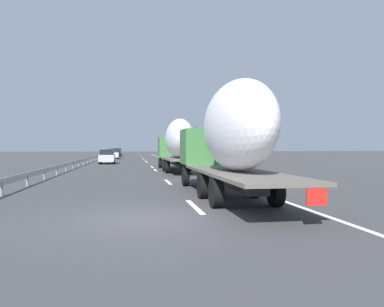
{
  "coord_description": "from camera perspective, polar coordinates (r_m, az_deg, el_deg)",
  "views": [
    {
      "loc": [
        -11.04,
        0.45,
        2.13
      ],
      "look_at": [
        18.96,
        -4.51,
        1.6
      ],
      "focal_mm": 34.82,
      "sensor_mm": 36.0,
      "label": 1
    }
  ],
  "objects": [
    {
      "name": "lane_stripe_2",
      "position": [
        34.53,
        -5.65,
        -2.53
      ],
      "size": [
        3.2,
        0.2,
        0.01
      ],
      "primitive_type": "cube",
      "color": "white",
      "rests_on": "ground_plane"
    },
    {
      "name": "edge_line_right",
      "position": [
        56.39,
        -3.33,
        -1.16
      ],
      "size": [
        110.0,
        0.2,
        0.01
      ],
      "primitive_type": "cube",
      "color": "white",
      "rests_on": "ground_plane"
    },
    {
      "name": "truck_lead",
      "position": [
        32.56,
        -2.25,
        1.75
      ],
      "size": [
        13.9,
        2.55,
        4.5
      ],
      "color": "#387038",
      "rests_on": "ground_plane"
    },
    {
      "name": "lane_stripe_1",
      "position": [
        22.74,
        -3.69,
        -4.36
      ],
      "size": [
        3.2,
        0.2,
        0.01
      ],
      "primitive_type": "cube",
      "color": "white",
      "rests_on": "ground_plane"
    },
    {
      "name": "car_white_van",
      "position": [
        68.41,
        -11.92,
        -0.03
      ],
      "size": [
        4.36,
        1.83,
        1.82
      ],
      "color": "white",
      "rests_on": "ground_plane"
    },
    {
      "name": "ground_plane",
      "position": [
        51.08,
        -8.88,
        -1.4
      ],
      "size": [
        260.0,
        260.0,
        0.0
      ],
      "primitive_type": "plane",
      "color": "#38383A"
    },
    {
      "name": "car_black_suv",
      "position": [
        84.05,
        -11.54,
        0.16
      ],
      "size": [
        4.25,
        1.9,
        1.82
      ],
      "color": "black",
      "rests_on": "ground_plane"
    },
    {
      "name": "lane_stripe_4",
      "position": [
        53.11,
        -6.96,
        -1.3
      ],
      "size": [
        3.2,
        0.2,
        0.01
      ],
      "primitive_type": "cube",
      "color": "white",
      "rests_on": "ground_plane"
    },
    {
      "name": "car_silver_hatch",
      "position": [
        48.33,
        -12.86,
        -0.46
      ],
      "size": [
        4.48,
        1.89,
        1.82
      ],
      "color": "#ADB2B7",
      "rests_on": "ground_plane"
    },
    {
      "name": "tree_1",
      "position": [
        48.68,
        2.89,
        3.31
      ],
      "size": [
        3.86,
        3.86,
        6.77
      ],
      "color": "#472D19",
      "rests_on": "ground_plane"
    },
    {
      "name": "guardrail_median",
      "position": [
        54.34,
        -15.25,
        -0.67
      ],
      "size": [
        94.0,
        0.1,
        0.76
      ],
      "color": "#9EA0A5",
      "rests_on": "ground_plane"
    },
    {
      "name": "car_blue_sedan",
      "position": [
        101.57,
        -11.21,
        0.3
      ],
      "size": [
        4.48,
        1.74,
        1.84
      ],
      "color": "#28479E",
      "rests_on": "ground_plane"
    },
    {
      "name": "tree_0",
      "position": [
        45.54,
        6.04,
        2.56
      ],
      "size": [
        3.76,
        3.76,
        5.3
      ],
      "color": "#472D19",
      "rests_on": "ground_plane"
    },
    {
      "name": "lane_stripe_0",
      "position": [
        13.4,
        0.39,
        -8.13
      ],
      "size": [
        3.2,
        0.2,
        0.01
      ],
      "primitive_type": "cube",
      "color": "white",
      "rests_on": "ground_plane"
    },
    {
      "name": "lane_stripe_5",
      "position": [
        57.44,
        -7.14,
        -1.13
      ],
      "size": [
        3.2,
        0.2,
        0.01
      ],
      "primitive_type": "cube",
      "color": "white",
      "rests_on": "ground_plane"
    },
    {
      "name": "tree_2",
      "position": [
        67.43,
        1.25,
        1.73
      ],
      "size": [
        3.38,
        3.38,
        4.75
      ],
      "color": "#472D19",
      "rests_on": "ground_plane"
    },
    {
      "name": "truck_trailing",
      "position": [
        15.58,
        5.68,
        2.75
      ],
      "size": [
        13.73,
        2.55,
        4.68
      ],
      "color": "#387038",
      "rests_on": "ground_plane"
    },
    {
      "name": "road_sign",
      "position": [
        54.7,
        -1.88,
        1.07
      ],
      "size": [
        0.1,
        0.9,
        3.17
      ],
      "color": "gray",
      "rests_on": "ground_plane"
    },
    {
      "name": "lane_stripe_6",
      "position": [
        66.18,
        -7.44,
        -0.85
      ],
      "size": [
        3.2,
        0.2,
        0.01
      ],
      "primitive_type": "cube",
      "color": "white",
      "rests_on": "ground_plane"
    },
    {
      "name": "lane_stripe_3",
      "position": [
        39.78,
        -6.14,
        -2.07
      ],
      "size": [
        3.2,
        0.2,
        0.01
      ],
      "primitive_type": "cube",
      "color": "white",
      "rests_on": "ground_plane"
    },
    {
      "name": "lane_stripe_7",
      "position": [
        73.68,
        -7.64,
        -0.66
      ],
      "size": [
        3.2,
        0.2,
        0.01
      ],
      "primitive_type": "cube",
      "color": "white",
      "rests_on": "ground_plane"
    },
    {
      "name": "tree_3",
      "position": [
        63.85,
        0.6,
        2.3
      ],
      "size": [
        3.33,
        3.33,
        5.86
      ],
      "color": "#472D19",
      "rests_on": "ground_plane"
    },
    {
      "name": "lane_stripe_8",
      "position": [
        90.35,
        -7.96,
        -0.36
      ],
      "size": [
        3.2,
        0.2,
        0.01
      ],
      "primitive_type": "cube",
      "color": "white",
      "rests_on": "ground_plane"
    }
  ]
}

